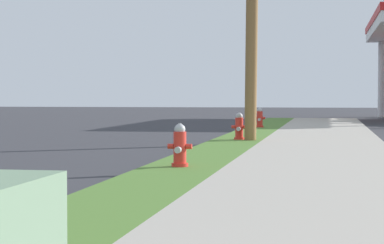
{
  "coord_description": "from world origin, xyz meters",
  "views": [
    {
      "loc": [
        3.16,
        -1.53,
        1.36
      ],
      "look_at": [
        0.77,
        12.13,
        0.87
      ],
      "focal_mm": 73.21,
      "sensor_mm": 36.0,
      "label": 1
    }
  ],
  "objects": [
    {
      "name": "fire_hydrant_second",
      "position": [
        0.65,
        11.62,
        0.45
      ],
      "size": [
        0.42,
        0.38,
        0.74
      ],
      "color": "red",
      "rests_on": "grass_verge"
    },
    {
      "name": "fire_hydrant_fourth",
      "position": [
        0.61,
        27.94,
        0.45
      ],
      "size": [
        0.42,
        0.37,
        0.74
      ],
      "color": "red",
      "rests_on": "grass_verge"
    },
    {
      "name": "fire_hydrant_third",
      "position": [
        0.75,
        19.82,
        0.45
      ],
      "size": [
        0.42,
        0.37,
        0.74
      ],
      "color": "red",
      "rests_on": "grass_verge"
    }
  ]
}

